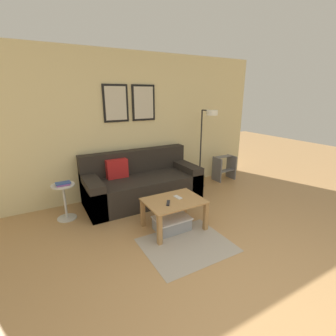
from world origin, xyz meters
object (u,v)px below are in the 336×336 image
object	(u,v)px
floor_lamp	(208,132)
book_stack	(63,184)
cell_phone	(178,197)
step_stool	(224,167)
side_table	(65,199)
remote_control	(168,203)
storage_bin	(172,223)
couch	(142,184)
coffee_table	(174,206)

from	to	relation	value
floor_lamp	book_stack	world-z (taller)	floor_lamp
cell_phone	step_stool	distance (m)	2.26
side_table	book_stack	distance (m)	0.24
remote_control	cell_phone	distance (m)	0.24
book_stack	remote_control	world-z (taller)	book_stack
storage_bin	floor_lamp	world-z (taller)	floor_lamp
couch	step_stool	bearing A→B (deg)	3.02
floor_lamp	step_stool	bearing A→B (deg)	20.03
storage_bin	cell_phone	distance (m)	0.37
storage_bin	cell_phone	size ratio (longest dim) A/B	3.49
floor_lamp	book_stack	distance (m)	2.65
floor_lamp	side_table	size ratio (longest dim) A/B	2.81
floor_lamp	remote_control	bearing A→B (deg)	-144.49
side_table	step_stool	distance (m)	3.32
cell_phone	step_stool	world-z (taller)	step_stool
coffee_table	storage_bin	bearing A→B (deg)	-146.60
side_table	step_stool	xyz separation A→B (m)	(3.32, 0.18, -0.05)
couch	floor_lamp	distance (m)	1.56
coffee_table	storage_bin	world-z (taller)	coffee_table
storage_bin	floor_lamp	xyz separation A→B (m)	(1.34, 0.98, 1.06)
side_table	step_stool	world-z (taller)	side_table
floor_lamp	side_table	bearing A→B (deg)	178.17
coffee_table	cell_phone	bearing A→B (deg)	27.72
book_stack	cell_phone	size ratio (longest dim) A/B	1.52
floor_lamp	cell_phone	xyz separation A→B (m)	(-1.20, -0.90, -0.72)
floor_lamp	cell_phone	distance (m)	1.67
storage_bin	floor_lamp	size ratio (longest dim) A/B	0.31
book_stack	step_stool	size ratio (longest dim) A/B	0.41
couch	side_table	world-z (taller)	couch
coffee_table	step_stool	world-z (taller)	step_stool
couch	remote_control	world-z (taller)	couch
coffee_table	side_table	size ratio (longest dim) A/B	1.44
side_table	cell_phone	world-z (taller)	side_table
storage_bin	remote_control	distance (m)	0.35
floor_lamp	coffee_table	bearing A→B (deg)	-143.59
storage_bin	floor_lamp	bearing A→B (deg)	36.32
storage_bin	step_stool	xyz separation A→B (m)	(2.06, 1.25, 0.19)
couch	remote_control	bearing A→B (deg)	-95.79
book_stack	remote_control	bearing A→B (deg)	-42.85
coffee_table	remote_control	world-z (taller)	remote_control
floor_lamp	step_stool	world-z (taller)	floor_lamp
coffee_table	step_stool	xyz separation A→B (m)	(2.02, 1.22, -0.06)
step_stool	floor_lamp	bearing A→B (deg)	-159.97
storage_bin	cell_phone	xyz separation A→B (m)	(0.14, 0.08, 0.34)
side_table	remote_control	bearing A→B (deg)	-43.05
coffee_table	book_stack	distance (m)	1.66
book_stack	remote_control	distance (m)	1.60
couch	side_table	bearing A→B (deg)	-176.67
floor_lamp	side_table	world-z (taller)	floor_lamp
couch	storage_bin	bearing A→B (deg)	-91.82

